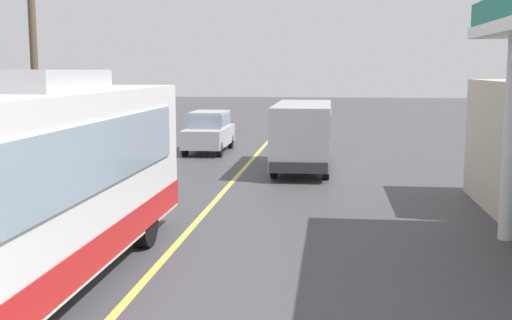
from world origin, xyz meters
The scene contains 6 objects.
ground centered at (0.00, 20.00, 0.00)m, with size 120.00×120.00×0.00m, color #424247.
lane_divider_stripe centered at (0.00, 15.00, 0.00)m, with size 0.16×50.00×0.01m, color #D8CC4C.
coach_bus_main centered at (-1.71, 4.76, 1.72)m, with size 2.60×11.04×3.69m.
minibus_opposing_lane centered at (2.19, 18.79, 1.47)m, with size 2.04×6.13×2.44m.
car_trailing_behind_bus centered at (-2.22, 23.41, 1.01)m, with size 1.70×4.20×1.82m.
utility_pole_roadside centered at (-6.31, 15.15, 4.33)m, with size 1.80×0.24×8.30m.
Camera 1 is at (3.23, -4.49, 3.69)m, focal length 44.52 mm.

